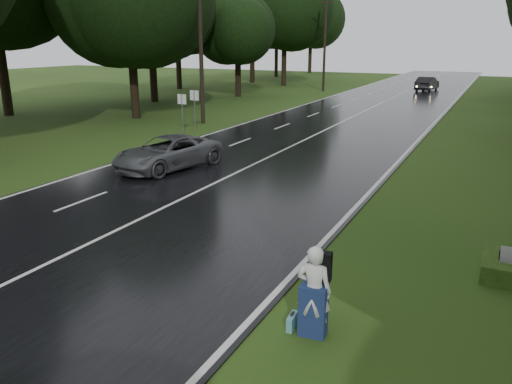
# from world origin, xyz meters

# --- Properties ---
(ground) EXTENTS (160.00, 160.00, 0.00)m
(ground) POSITION_xyz_m (0.00, 0.00, 0.00)
(ground) COLOR #2C4815
(ground) RESTS_ON ground
(road) EXTENTS (12.00, 140.00, 0.04)m
(road) POSITION_xyz_m (0.00, 20.00, 0.02)
(road) COLOR black
(road) RESTS_ON ground
(lane_center) EXTENTS (0.12, 140.00, 0.01)m
(lane_center) POSITION_xyz_m (0.00, 20.00, 0.04)
(lane_center) COLOR silver
(lane_center) RESTS_ON road
(grey_car) EXTENTS (3.43, 5.48, 1.41)m
(grey_car) POSITION_xyz_m (-3.06, 7.29, 0.75)
(grey_car) COLOR #515357
(grey_car) RESTS_ON road
(far_car) EXTENTS (2.15, 4.80, 1.53)m
(far_car) POSITION_xyz_m (1.97, 49.88, 0.81)
(far_car) COLOR black
(far_car) RESTS_ON road
(hitchhiker) EXTENTS (0.70, 0.64, 1.84)m
(hitchhiker) POSITION_xyz_m (7.08, -2.34, 0.85)
(hitchhiker) COLOR silver
(hitchhiker) RESTS_ON ground
(suitcase) EXTENTS (0.15, 0.42, 0.29)m
(suitcase) POSITION_xyz_m (6.65, -2.33, 0.15)
(suitcase) COLOR teal
(suitcase) RESTS_ON ground
(utility_pole_mid) EXTENTS (1.80, 0.28, 10.13)m
(utility_pole_mid) POSITION_xyz_m (-8.50, 19.07, 0.00)
(utility_pole_mid) COLOR black
(utility_pole_mid) RESTS_ON ground
(utility_pole_far) EXTENTS (1.80, 0.28, 10.37)m
(utility_pole_far) POSITION_xyz_m (-8.50, 44.75, 0.00)
(utility_pole_far) COLOR black
(utility_pole_far) RESTS_ON ground
(road_sign_a) EXTENTS (0.58, 0.10, 2.42)m
(road_sign_a) POSITION_xyz_m (-7.20, 14.68, 0.00)
(road_sign_a) COLOR white
(road_sign_a) RESTS_ON ground
(road_sign_b) EXTENTS (0.61, 0.10, 2.52)m
(road_sign_b) POSITION_xyz_m (-7.20, 16.04, 0.00)
(road_sign_b) COLOR white
(road_sign_b) RESTS_ON ground
(tree_left_d) EXTENTS (9.07, 9.07, 14.17)m
(tree_left_d) POSITION_xyz_m (-14.11, 18.93, 0.00)
(tree_left_d) COLOR black
(tree_left_d) RESTS_ON ground
(tree_left_e) EXTENTS (7.52, 7.52, 11.74)m
(tree_left_e) POSITION_xyz_m (-14.33, 35.36, 0.00)
(tree_left_e) COLOR black
(tree_left_e) RESTS_ON ground
(tree_left_f) EXTENTS (10.24, 10.24, 16.01)m
(tree_left_f) POSITION_xyz_m (-15.27, 49.45, 0.00)
(tree_left_f) COLOR black
(tree_left_f) RESTS_ON ground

